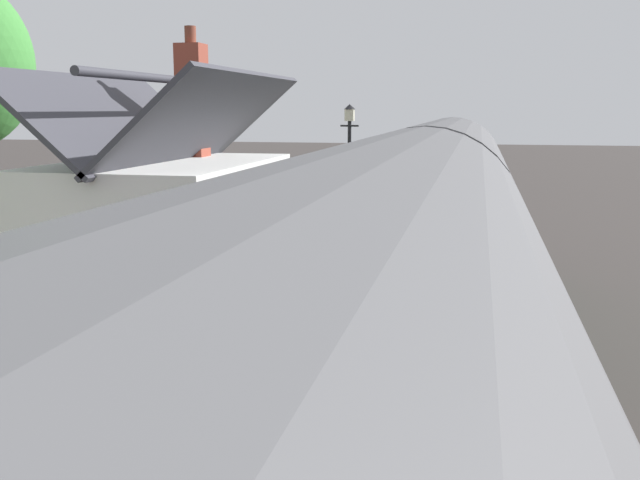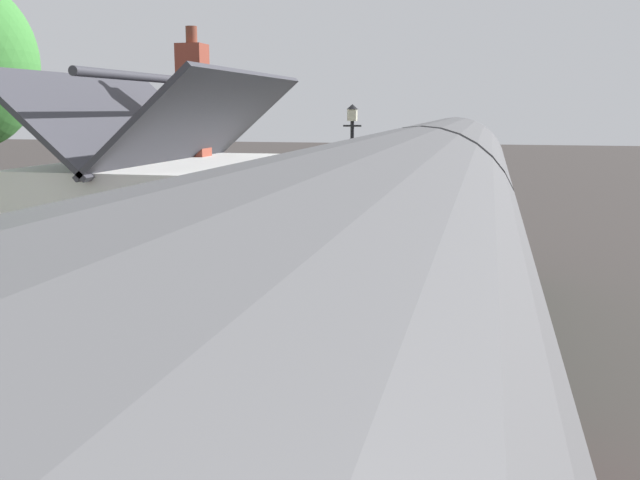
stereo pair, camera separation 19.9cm
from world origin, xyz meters
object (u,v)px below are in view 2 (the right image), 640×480
(planter_corner_building, at_px, (286,221))
(station_sign_board, at_px, (383,181))
(train, at_px, (421,272))
(planter_edge_far, at_px, (366,194))
(station_building, at_px, (168,219))
(planter_by_door, at_px, (87,400))
(lamp_post_platform, at_px, (352,147))
(bench_platform_end, at_px, (312,213))

(planter_corner_building, distance_m, station_sign_board, 5.13)
(train, relative_size, planter_edge_far, 20.01)
(station_building, xyz_separation_m, planter_by_door, (-6.48, -2.01, -0.99))
(station_building, distance_m, planter_edge_far, 14.87)
(planter_corner_building, distance_m, planter_by_door, 13.28)
(station_building, xyz_separation_m, lamp_post_platform, (6.26, -2.58, 1.15))
(station_building, bearing_deg, planter_by_door, -162.75)
(station_sign_board, bearing_deg, planter_by_door, 177.72)
(bench_platform_end, relative_size, lamp_post_platform, 0.37)
(train, height_order, station_building, station_building)
(train, distance_m, station_sign_board, 14.53)
(lamp_post_platform, bearing_deg, planter_by_door, 177.45)
(planter_by_door, relative_size, lamp_post_platform, 0.24)
(bench_platform_end, xyz_separation_m, planter_by_door, (-14.68, -1.03, 0.01))
(train, distance_m, planter_corner_building, 10.85)
(station_building, height_order, planter_by_door, station_building)
(planter_by_door, distance_m, lamp_post_platform, 12.93)
(planter_corner_building, xyz_separation_m, planter_by_door, (-13.20, -1.45, 0.05))
(station_building, relative_size, planter_by_door, 6.80)
(lamp_post_platform, distance_m, station_sign_board, 5.25)
(station_sign_board, bearing_deg, station_building, 166.49)
(planter_edge_far, height_order, lamp_post_platform, lamp_post_platform)
(planter_edge_far, relative_size, station_sign_board, 0.64)
(station_building, relative_size, station_sign_board, 3.93)
(station_building, distance_m, station_sign_board, 11.64)
(station_building, height_order, bench_platform_end, station_building)
(planter_by_door, bearing_deg, station_sign_board, -2.28)
(planter_by_door, xyz_separation_m, planter_edge_far, (21.21, 0.44, -0.17))
(train, relative_size, planter_by_door, 22.03)
(planter_by_door, relative_size, planter_edge_far, 0.91)
(lamp_post_platform, bearing_deg, planter_corner_building, 77.09)
(train, xyz_separation_m, planter_corner_building, (9.71, 4.77, -0.88))
(train, distance_m, bench_platform_end, 12.03)
(bench_platform_end, xyz_separation_m, lamp_post_platform, (-1.95, -1.60, 2.14))
(planter_corner_building, height_order, planter_by_door, planter_by_door)
(bench_platform_end, bearing_deg, station_building, 173.19)
(planter_corner_building, bearing_deg, train, -153.81)
(station_sign_board, bearing_deg, bench_platform_end, 150.76)
(planter_by_door, bearing_deg, station_building, 17.25)
(bench_platform_end, distance_m, planter_by_door, 14.72)
(station_building, relative_size, bench_platform_end, 4.39)
(train, bearing_deg, station_building, 60.79)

